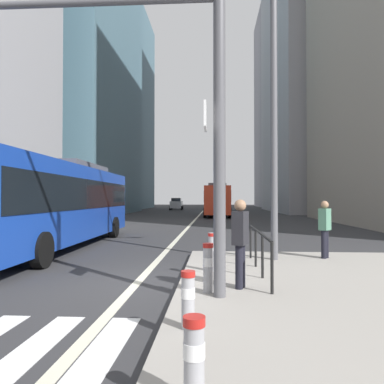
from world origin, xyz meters
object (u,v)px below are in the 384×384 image
pedestrian_waiting (240,239)px  pedestrian_walking (325,226)px  city_bus_red_receding (217,199)px  street_lamp_post (274,82)px  bollard_right (208,265)px  car_oncoming_mid (176,204)px  traffic_signal_gantry (88,77)px  city_bus_blue_oncoming (57,200)px  bollard_front (194,355)px  car_receding_near (219,204)px  bollard_left (188,296)px  bollard_back (212,250)px

pedestrian_waiting → pedestrian_walking: (2.74, 3.71, -0.03)m
city_bus_red_receding → street_lamp_post: 28.28m
bollard_right → car_oncoming_mid: bearing=96.7°
city_bus_red_receding → traffic_signal_gantry: (-2.59, -32.08, 2.33)m
city_bus_blue_oncoming → traffic_signal_gantry: bearing=-62.2°
city_bus_red_receding → car_oncoming_mid: (-6.55, 20.61, -0.84)m
city_bus_blue_oncoming → bollard_front: city_bus_blue_oncoming is taller
car_receding_near → bollard_left: 54.41m
traffic_signal_gantry → pedestrian_waiting: bearing=13.2°
city_bus_blue_oncoming → bollard_back: bearing=-38.2°
city_bus_blue_oncoming → traffic_signal_gantry: (3.67, -6.97, 2.32)m
traffic_signal_gantry → bollard_back: (2.27, 2.29, -3.50)m
bollard_left → city_bus_blue_oncoming: bearing=123.4°
bollard_right → pedestrian_walking: (3.36, 4.09, 0.43)m
bollard_front → bollard_back: bearing=88.9°
car_oncoming_mid → pedestrian_walking: size_ratio=2.73×
city_bus_blue_oncoming → bollard_back: city_bus_blue_oncoming is taller
city_bus_red_receding → bollard_front: (-0.43, -35.49, -1.26)m
pedestrian_waiting → pedestrian_walking: size_ratio=1.03×
car_oncoming_mid → pedestrian_waiting: size_ratio=2.65×
city_bus_blue_oncoming → pedestrian_waiting: (6.51, -6.30, -0.72)m
bollard_right → traffic_signal_gantry: bearing=-172.6°
city_bus_red_receding → pedestrian_walking: (2.98, -27.70, -0.75)m
city_bus_red_receding → pedestrian_walking: bearing=-83.9°
city_bus_blue_oncoming → city_bus_red_receding: size_ratio=1.16×
city_bus_blue_oncoming → street_lamp_post: (7.72, -2.92, 3.45)m
street_lamp_post → bollard_front: 9.02m
city_bus_blue_oncoming → street_lamp_post: size_ratio=1.52×
car_receding_near → street_lamp_post: (1.06, -48.74, 4.29)m
city_bus_red_receding → car_receding_near: size_ratio=2.50×
city_bus_blue_oncoming → city_bus_red_receding: same height
car_receding_near → pedestrian_walking: 48.48m
car_oncoming_mid → city_bus_red_receding: bearing=-72.4°
traffic_signal_gantry → street_lamp_post: bearing=45.0°
city_bus_blue_oncoming → pedestrian_waiting: city_bus_blue_oncoming is taller
traffic_signal_gantry → pedestrian_walking: bearing=38.2°
car_receding_near → bollard_left: car_receding_near is taller
car_receding_near → bollard_back: 50.51m
traffic_signal_gantry → bollard_front: (2.16, -3.41, -3.59)m
car_receding_near → bollard_left: (-1.02, -54.40, -0.40)m
bollard_left → car_oncoming_mid: bearing=96.2°
bollard_left → bollard_back: bearing=85.7°
street_lamp_post → bollard_front: (-1.89, -7.46, -4.71)m
pedestrian_walking → bollard_front: bearing=-113.7°
pedestrian_walking → bollard_right: bearing=-129.4°
car_oncoming_mid → bollard_right: car_oncoming_mid is taller
bollard_front → city_bus_blue_oncoming: bearing=119.3°
bollard_back → bollard_front: bearing=-91.1°
city_bus_red_receding → traffic_signal_gantry: traffic_signal_gantry is taller
bollard_right → bollard_back: bearing=88.3°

